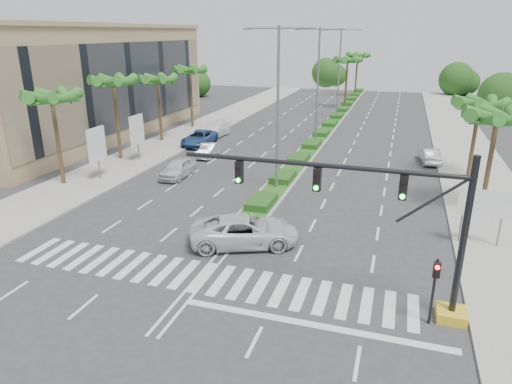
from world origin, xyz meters
TOP-DOWN VIEW (x-y plane):
  - ground at (0.00, 0.00)m, footprint 160.00×160.00m
  - footpath_right at (15.20, 20.00)m, footprint 6.00×120.00m
  - footpath_left at (-15.20, 20.00)m, footprint 6.00×120.00m
  - median at (0.00, 45.00)m, footprint 2.20×75.00m
  - median_grass at (0.00, 45.00)m, footprint 1.80×75.00m
  - building at (-26.00, 26.00)m, footprint 12.00×36.00m
  - signal_gantry at (9.27, -0.00)m, footprint 12.60×1.20m
  - pedestrian_signal at (10.60, -0.68)m, footprint 0.28×0.36m
  - direction_sign at (13.50, 7.99)m, footprint 2.70×0.11m
  - billboard_near at (-14.50, 12.00)m, footprint 0.18×2.10m
  - billboard_far at (-14.50, 18.00)m, footprint 0.18×2.10m
  - palm_left_near at (-16.50, 10.00)m, footprint 4.57×4.68m
  - palm_left_mid at (-16.50, 18.00)m, footprint 4.57×4.68m
  - palm_left_far at (-16.50, 26.00)m, footprint 4.57×4.68m
  - palm_left_end at (-16.50, 34.00)m, footprint 4.57×4.68m
  - palm_right_near at (14.50, 14.00)m, footprint 4.57×4.68m
  - palm_right_far at (14.50, 22.00)m, footprint 4.57×4.68m
  - palm_median_a at (0.00, 55.00)m, footprint 4.57×4.68m
  - palm_median_b at (0.00, 70.00)m, footprint 4.57×4.68m
  - streetlight_near at (0.00, 14.00)m, footprint 5.10×0.25m
  - streetlight_mid at (0.00, 30.00)m, footprint 5.10×0.25m
  - streetlight_far at (0.00, 46.00)m, footprint 5.10×0.25m
  - car_parked_a at (-8.75, 14.67)m, footprint 1.85×4.48m
  - car_parked_b at (-8.91, 21.51)m, footprint 1.50×3.95m
  - car_parked_c at (-11.80, 25.70)m, footprint 2.68×5.58m
  - car_parked_d at (-11.80, 30.17)m, footprint 2.58×5.58m
  - car_crossing at (0.79, 4.15)m, footprint 6.80×5.01m
  - car_right at (11.55, 25.70)m, footprint 2.00×4.38m

SIDE VIEW (x-z plane):
  - ground at x=0.00m, z-range 0.00..0.00m
  - footpath_right at x=15.20m, z-range 0.00..0.15m
  - footpath_left at x=-15.20m, z-range 0.00..0.15m
  - median at x=0.00m, z-range 0.00..0.20m
  - median_grass at x=0.00m, z-range 0.20..0.24m
  - car_parked_b at x=-8.91m, z-range 0.00..1.29m
  - car_right at x=11.55m, z-range 0.00..1.39m
  - car_parked_a at x=-8.75m, z-range 0.00..1.52m
  - car_parked_c at x=-11.80m, z-range 0.00..1.53m
  - car_parked_d at x=-11.80m, z-range 0.00..1.58m
  - car_crossing at x=0.79m, z-range 0.00..1.72m
  - pedestrian_signal at x=10.60m, z-range 0.54..3.54m
  - direction_sign at x=13.50m, z-range 0.75..4.15m
  - billboard_near at x=-14.50m, z-range 0.79..5.14m
  - billboard_far at x=-14.50m, z-range 0.79..5.14m
  - signal_gantry at x=9.27m, z-range -0.14..7.06m
  - palm_right_far at x=14.50m, z-range 2.54..9.29m
  - building at x=-26.00m, z-range 0.00..12.00m
  - palm_right_near at x=14.50m, z-range 2.68..9.73m
  - palm_left_far at x=-16.50m, z-range 2.82..10.17m
  - palm_left_near at x=-16.50m, z-range 2.91..10.46m
  - streetlight_near at x=0.00m, z-range 0.81..12.81m
  - streetlight_mid at x=0.00m, z-range 0.81..12.81m
  - streetlight_far at x=0.00m, z-range 0.81..12.81m
  - palm_left_end at x=-16.50m, z-range 3.01..10.76m
  - palm_left_mid at x=-16.50m, z-range 3.10..11.05m
  - palm_median_a at x=0.00m, z-range 3.15..11.20m
  - palm_median_b at x=0.00m, z-range 3.15..11.20m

